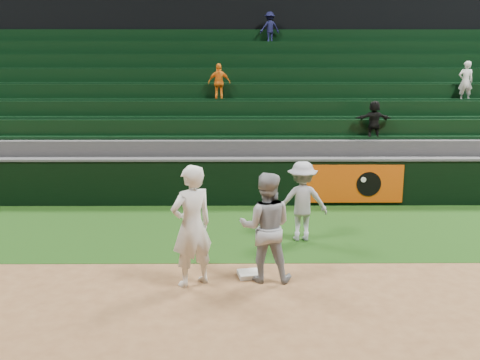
# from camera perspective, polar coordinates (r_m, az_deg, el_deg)

# --- Properties ---
(ground) EXTENTS (70.00, 70.00, 0.00)m
(ground) POSITION_cam_1_polar(r_m,az_deg,el_deg) (9.29, -0.08, -10.94)
(ground) COLOR brown
(ground) RESTS_ON ground
(foul_grass) EXTENTS (36.00, 4.20, 0.01)m
(foul_grass) POSITION_cam_1_polar(r_m,az_deg,el_deg) (12.10, -0.16, -5.29)
(foul_grass) COLOR black
(foul_grass) RESTS_ON ground
(upper_deck) EXTENTS (40.00, 12.00, 12.00)m
(upper_deck) POSITION_cam_1_polar(r_m,az_deg,el_deg) (26.09, -0.31, 17.48)
(upper_deck) COLOR black
(upper_deck) RESTS_ON ground
(first_base) EXTENTS (0.43, 0.43, 0.08)m
(first_base) POSITION_cam_1_polar(r_m,az_deg,el_deg) (9.55, 0.94, -10.01)
(first_base) COLOR white
(first_base) RESTS_ON ground
(first_baseman) EXTENTS (0.90, 0.83, 2.07)m
(first_baseman) POSITION_cam_1_polar(r_m,az_deg,el_deg) (8.92, -5.17, -4.91)
(first_baseman) COLOR silver
(first_baseman) RESTS_ON ground
(baserunner) EXTENTS (0.97, 0.79, 1.89)m
(baserunner) POSITION_cam_1_polar(r_m,az_deg,el_deg) (9.14, 2.77, -5.03)
(baserunner) COLOR #909399
(baserunner) RESTS_ON ground
(base_coach) EXTENTS (1.11, 0.67, 1.68)m
(base_coach) POSITION_cam_1_polar(r_m,az_deg,el_deg) (11.25, 6.62, -2.26)
(base_coach) COLOR #9B9DA7
(base_coach) RESTS_ON foul_grass
(field_wall) EXTENTS (36.00, 0.45, 1.25)m
(field_wall) POSITION_cam_1_polar(r_m,az_deg,el_deg) (14.07, -0.09, -0.12)
(field_wall) COLOR black
(field_wall) RESTS_ON ground
(stadium_seating) EXTENTS (36.00, 5.95, 5.43)m
(stadium_seating) POSITION_cam_1_polar(r_m,az_deg,el_deg) (17.61, -0.24, 5.93)
(stadium_seating) COLOR #353537
(stadium_seating) RESTS_ON ground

